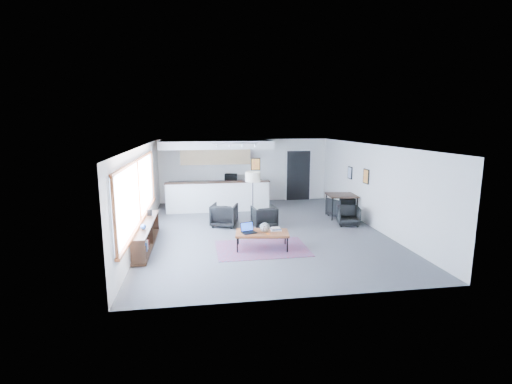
{
  "coord_description": "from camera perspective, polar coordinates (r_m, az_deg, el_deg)",
  "views": [
    {
      "loc": [
        -1.86,
        -10.8,
        3.24
      ],
      "look_at": [
        -0.14,
        0.4,
        1.14
      ],
      "focal_mm": 26.0,
      "sensor_mm": 36.0,
      "label": 1
    }
  ],
  "objects": [
    {
      "name": "console",
      "position": [
        10.27,
        -16.52,
        -6.4
      ],
      "size": [
        0.35,
        3.0,
        0.8
      ],
      "color": "black",
      "rests_on": "floor"
    },
    {
      "name": "kitchenette",
      "position": [
        14.64,
        -6.09,
        3.15
      ],
      "size": [
        4.2,
        1.96,
        2.6
      ],
      "color": "white",
      "rests_on": "floor"
    },
    {
      "name": "dining_chair_near",
      "position": [
        12.3,
        14.03,
        -3.67
      ],
      "size": [
        0.67,
        0.64,
        0.58
      ],
      "primitive_type": "imported",
      "rotation": [
        0.0,
        0.0,
        -0.22
      ],
      "color": "black",
      "rests_on": "floor"
    },
    {
      "name": "floor_lamp",
      "position": [
        12.0,
        -0.5,
        2.06
      ],
      "size": [
        0.61,
        0.61,
        1.7
      ],
      "rotation": [
        0.0,
        0.0,
        -0.31
      ],
      "color": "black",
      "rests_on": "floor"
    },
    {
      "name": "laptop",
      "position": [
        9.67,
        -1.24,
        -5.8
      ],
      "size": [
        0.43,
        0.39,
        0.26
      ],
      "rotation": [
        0.0,
        0.0,
        0.33
      ],
      "color": "black",
      "rests_on": "coffee_table"
    },
    {
      "name": "book_stack",
      "position": [
        9.85,
        3.08,
        -5.72
      ],
      "size": [
        0.27,
        0.21,
        0.08
      ],
      "rotation": [
        0.0,
        0.0,
        0.0
      ],
      "color": "silver",
      "rests_on": "coffee_table"
    },
    {
      "name": "coffee_table",
      "position": [
        9.71,
        0.94,
        -6.39
      ],
      "size": [
        1.47,
        0.93,
        0.45
      ],
      "rotation": [
        0.0,
        0.0,
        -0.14
      ],
      "color": "brown",
      "rests_on": "floor"
    },
    {
      "name": "armchair_right",
      "position": [
        11.73,
        1.26,
        -3.65
      ],
      "size": [
        0.78,
        0.74,
        0.74
      ],
      "primitive_type": "imported",
      "rotation": [
        0.0,
        0.0,
        3.25
      ],
      "color": "black",
      "rests_on": "floor"
    },
    {
      "name": "microwave",
      "position": [
        15.15,
        -3.89,
        2.37
      ],
      "size": [
        0.54,
        0.35,
        0.34
      ],
      "primitive_type": "imported",
      "rotation": [
        0.0,
        0.0,
        -0.16
      ],
      "color": "black",
      "rests_on": "kitchenette"
    },
    {
      "name": "wall_art_upper",
      "position": [
        13.7,
        14.26,
        2.89
      ],
      "size": [
        0.03,
        0.34,
        0.44
      ],
      "color": "black",
      "rests_on": "room"
    },
    {
      "name": "window",
      "position": [
        10.18,
        -17.65,
        -0.07
      ],
      "size": [
        0.1,
        5.95,
        1.66
      ],
      "color": "#8CBFFF",
      "rests_on": "room"
    },
    {
      "name": "wall_art_lower",
      "position": [
        12.52,
        16.57,
        2.32
      ],
      "size": [
        0.03,
        0.38,
        0.48
      ],
      "color": "black",
      "rests_on": "room"
    },
    {
      "name": "doorway",
      "position": [
        15.92,
        6.5,
        2.63
      ],
      "size": [
        1.1,
        0.12,
        2.15
      ],
      "color": "black",
      "rests_on": "room"
    },
    {
      "name": "track_light",
      "position": [
        13.08,
        -3.18,
        7.38
      ],
      "size": [
        1.6,
        0.07,
        0.15
      ],
      "color": "silver",
      "rests_on": "room"
    },
    {
      "name": "dining_table",
      "position": [
        13.2,
        13.04,
        -0.69
      ],
      "size": [
        1.04,
        1.04,
        0.81
      ],
      "rotation": [
        0.0,
        0.0,
        -0.1
      ],
      "color": "black",
      "rests_on": "floor"
    },
    {
      "name": "dining_chair_far",
      "position": [
        13.38,
        12.8,
        -2.35
      ],
      "size": [
        0.81,
        0.79,
        0.64
      ],
      "primitive_type": "imported",
      "rotation": [
        0.0,
        0.0,
        3.57
      ],
      "color": "black",
      "rests_on": "floor"
    },
    {
      "name": "armchair_left",
      "position": [
        11.88,
        -4.92,
        -3.37
      ],
      "size": [
        0.95,
        0.91,
        0.79
      ],
      "primitive_type": "imported",
      "rotation": [
        0.0,
        0.0,
        2.84
      ],
      "color": "black",
      "rests_on": "floor"
    },
    {
      "name": "kilim_rug",
      "position": [
        9.84,
        0.94,
        -8.66
      ],
      "size": [
        2.39,
        1.65,
        0.01
      ],
      "rotation": [
        0.0,
        0.0,
        0.01
      ],
      "color": "#573048",
      "rests_on": "floor"
    },
    {
      "name": "coaster",
      "position": [
        9.56,
        1.87,
        -6.44
      ],
      "size": [
        0.12,
        0.12,
        0.01
      ],
      "rotation": [
        0.0,
        0.0,
        0.36
      ],
      "color": "#E5590C",
      "rests_on": "coffee_table"
    },
    {
      "name": "ceramic_pot",
      "position": [
        9.68,
        1.35,
        -5.46
      ],
      "size": [
        0.25,
        0.25,
        0.25
      ],
      "rotation": [
        0.0,
        0.0,
        -0.23
      ],
      "color": "gray",
      "rests_on": "coffee_table"
    },
    {
      "name": "room",
      "position": [
        11.13,
        1.03,
        0.48
      ],
      "size": [
        7.02,
        9.02,
        2.62
      ],
      "color": "#4B4B4D",
      "rests_on": "ground"
    }
  ]
}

